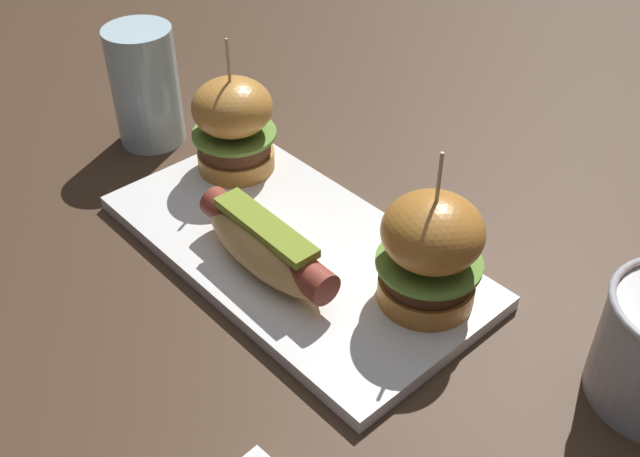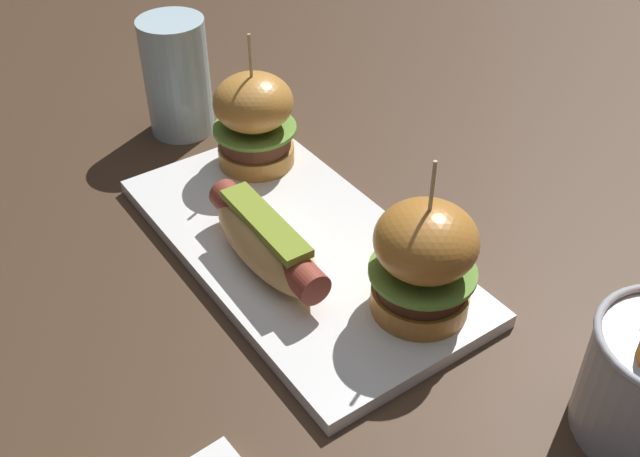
{
  "view_description": "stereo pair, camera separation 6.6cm",
  "coord_description": "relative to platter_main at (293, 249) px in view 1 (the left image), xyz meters",
  "views": [
    {
      "loc": [
        0.42,
        -0.34,
        0.46
      ],
      "look_at": [
        0.04,
        0.0,
        0.05
      ],
      "focal_mm": 42.03,
      "sensor_mm": 36.0,
      "label": 1
    },
    {
      "loc": [
        0.46,
        -0.29,
        0.46
      ],
      "look_at": [
        0.04,
        0.0,
        0.05
      ],
      "focal_mm": 42.03,
      "sensor_mm": 36.0,
      "label": 2
    }
  ],
  "objects": [
    {
      "name": "hot_dog",
      "position": [
        0.01,
        -0.04,
        0.03
      ],
      "size": [
        0.17,
        0.06,
        0.05
      ],
      "color": "#E1AC62",
      "rests_on": "platter_main"
    },
    {
      "name": "ground_plane",
      "position": [
        0.0,
        0.0,
        -0.01
      ],
      "size": [
        3.0,
        3.0,
        0.0
      ],
      "primitive_type": "plane",
      "color": "#422D1E"
    },
    {
      "name": "water_glass",
      "position": [
        -0.27,
        0.02,
        0.06
      ],
      "size": [
        0.07,
        0.07,
        0.14
      ],
      "primitive_type": "cylinder",
      "color": "silver",
      "rests_on": "ground"
    },
    {
      "name": "platter_main",
      "position": [
        0.0,
        0.0,
        0.0
      ],
      "size": [
        0.37,
        0.19,
        0.01
      ],
      "primitive_type": "cube",
      "color": "white",
      "rests_on": "ground"
    },
    {
      "name": "slider_right",
      "position": [
        0.13,
        0.04,
        0.06
      ],
      "size": [
        0.09,
        0.09,
        0.15
      ],
      "color": "#B8742D",
      "rests_on": "platter_main"
    },
    {
      "name": "slider_left",
      "position": [
        -0.14,
        0.04,
        0.06
      ],
      "size": [
        0.09,
        0.09,
        0.15
      ],
      "color": "#C78538",
      "rests_on": "platter_main"
    }
  ]
}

